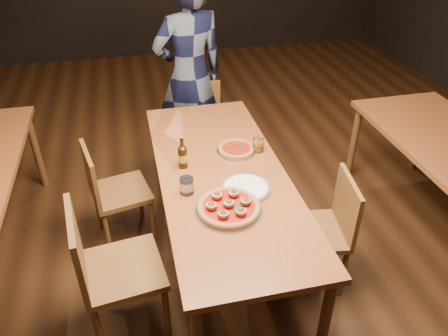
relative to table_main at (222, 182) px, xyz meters
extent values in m
plane|color=black|center=(0.00, 0.00, -0.68)|extent=(9.00, 9.00, 0.00)
cube|color=maroon|center=(0.00, 0.00, 0.05)|extent=(0.80, 2.00, 0.04)
cylinder|color=#593619|center=(-0.34, 0.94, -0.32)|extent=(0.06, 0.06, 0.71)
cylinder|color=#593619|center=(0.34, -0.94, -0.32)|extent=(0.06, 0.06, 0.71)
cylinder|color=#593619|center=(0.34, 0.94, -0.32)|extent=(0.06, 0.06, 0.71)
cylinder|color=#593619|center=(-1.36, 1.24, -0.32)|extent=(0.06, 0.06, 0.71)
cylinder|color=#593619|center=(1.36, 0.74, -0.32)|extent=(0.06, 0.06, 0.71)
cylinder|color=#593619|center=(2.04, 0.74, -0.32)|extent=(0.06, 0.06, 0.71)
cylinder|color=#B7B7BF|center=(-0.05, -0.38, 0.08)|extent=(0.39, 0.39, 0.01)
cylinder|color=#B76D4C|center=(-0.05, -0.38, 0.09)|extent=(0.36, 0.36, 0.02)
torus|color=#B76D4C|center=(-0.05, -0.38, 0.10)|extent=(0.36, 0.36, 0.04)
cylinder|color=#9B1109|center=(-0.05, -0.38, 0.10)|extent=(0.29, 0.29, 0.00)
cylinder|color=#B7B7BF|center=(0.15, 0.23, 0.07)|extent=(0.27, 0.27, 0.01)
cylinder|color=#B76D4C|center=(0.15, 0.23, 0.08)|extent=(0.25, 0.25, 0.02)
torus|color=#B76D4C|center=(0.15, 0.23, 0.09)|extent=(0.25, 0.25, 0.03)
cylinder|color=#9B1109|center=(0.15, 0.23, 0.09)|extent=(0.19, 0.19, 0.00)
cylinder|color=white|center=(0.10, -0.22, 0.09)|extent=(0.29, 0.29, 0.03)
cylinder|color=black|center=(-0.23, 0.12, 0.14)|extent=(0.06, 0.06, 0.14)
cylinder|color=black|center=(-0.23, 0.12, 0.25)|extent=(0.02, 0.02, 0.07)
cylinder|color=gold|center=(-0.23, 0.12, 0.14)|extent=(0.06, 0.06, 0.05)
cylinder|color=white|center=(-0.25, -0.16, 0.12)|extent=(0.08, 0.08, 0.10)
cylinder|color=#985211|center=(0.30, 0.21, 0.12)|extent=(0.08, 0.08, 0.10)
imported|color=black|center=(0.01, 1.33, 0.21)|extent=(0.73, 0.57, 1.78)
camera|label=1|loc=(-0.51, -2.24, 1.65)|focal=35.00mm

